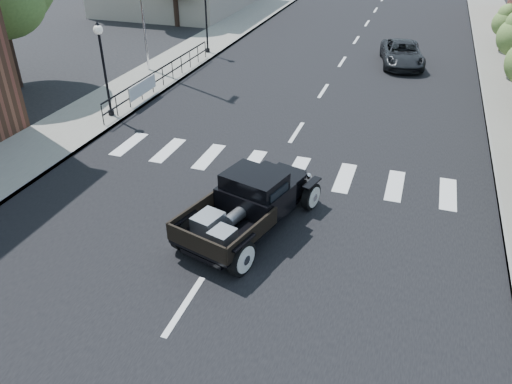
% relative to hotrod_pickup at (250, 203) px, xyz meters
% --- Properties ---
extents(ground, '(120.00, 120.00, 0.00)m').
position_rel_hotrod_pickup_xyz_m(ground, '(-0.40, -0.34, -0.83)').
color(ground, black).
rests_on(ground, ground).
extents(road, '(14.00, 80.00, 0.02)m').
position_rel_hotrod_pickup_xyz_m(road, '(-0.40, 14.66, -0.82)').
color(road, black).
rests_on(road, ground).
extents(road_markings, '(12.00, 60.00, 0.06)m').
position_rel_hotrod_pickup_xyz_m(road_markings, '(-0.40, 9.66, -0.83)').
color(road_markings, silver).
rests_on(road_markings, ground).
extents(sidewalk_left, '(3.00, 80.00, 0.15)m').
position_rel_hotrod_pickup_xyz_m(sidewalk_left, '(-8.90, 14.66, -0.76)').
color(sidewalk_left, '#99978B').
rests_on(sidewalk_left, ground).
extents(railing, '(0.08, 10.00, 1.00)m').
position_rel_hotrod_pickup_xyz_m(railing, '(-7.70, 9.66, -0.18)').
color(railing, black).
rests_on(railing, sidewalk_left).
extents(banner, '(0.04, 2.20, 0.60)m').
position_rel_hotrod_pickup_xyz_m(banner, '(-7.62, 7.66, -0.38)').
color(banner, silver).
rests_on(banner, sidewalk_left).
extents(lamp_post_b, '(0.36, 0.36, 3.73)m').
position_rel_hotrod_pickup_xyz_m(lamp_post_b, '(-8.00, 5.66, 1.18)').
color(lamp_post_b, black).
rests_on(lamp_post_b, sidewalk_left).
extents(lamp_post_c, '(0.36, 0.36, 3.73)m').
position_rel_hotrod_pickup_xyz_m(lamp_post_c, '(-8.00, 15.66, 1.18)').
color(lamp_post_c, black).
rests_on(lamp_post_c, sidewalk_left).
extents(small_tree_e, '(1.50, 1.50, 2.50)m').
position_rel_hotrod_pickup_xyz_m(small_tree_e, '(7.90, 21.32, 0.57)').
color(small_tree_e, '#5B7B38').
rests_on(small_tree_e, sidewalk_right).
extents(hotrod_pickup, '(3.44, 5.22, 1.66)m').
position_rel_hotrod_pickup_xyz_m(hotrod_pickup, '(0.00, 0.00, 0.00)').
color(hotrod_pickup, black).
rests_on(hotrod_pickup, ground).
extents(second_car, '(2.78, 4.71, 1.23)m').
position_rel_hotrod_pickup_xyz_m(second_car, '(2.70, 17.06, -0.22)').
color(second_car, black).
rests_on(second_car, ground).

